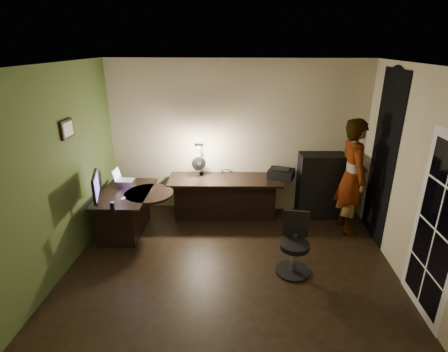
# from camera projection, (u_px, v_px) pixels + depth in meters

# --- Properties ---
(floor) EXTENTS (4.50, 4.00, 0.01)m
(floor) POSITION_uv_depth(u_px,v_px,m) (230.00, 272.00, 4.77)
(floor) COLOR black
(floor) RESTS_ON ground
(ceiling) EXTENTS (4.50, 4.00, 0.01)m
(ceiling) POSITION_uv_depth(u_px,v_px,m) (232.00, 65.00, 3.80)
(ceiling) COLOR silver
(ceiling) RESTS_ON floor
(wall_back) EXTENTS (4.50, 0.01, 2.70)m
(wall_back) POSITION_uv_depth(u_px,v_px,m) (236.00, 138.00, 6.15)
(wall_back) COLOR #C7B993
(wall_back) RESTS_ON floor
(wall_front) EXTENTS (4.50, 0.01, 2.70)m
(wall_front) POSITION_uv_depth(u_px,v_px,m) (217.00, 287.00, 2.42)
(wall_front) COLOR #C7B993
(wall_front) RESTS_ON floor
(wall_left) EXTENTS (0.01, 4.00, 2.70)m
(wall_left) POSITION_uv_depth(u_px,v_px,m) (53.00, 176.00, 4.42)
(wall_left) COLOR #C7B993
(wall_left) RESTS_ON floor
(wall_right) EXTENTS (0.01, 4.00, 2.70)m
(wall_right) POSITION_uv_depth(u_px,v_px,m) (420.00, 185.00, 4.15)
(wall_right) COLOR #C7B993
(wall_right) RESTS_ON floor
(green_wall_overlay) EXTENTS (0.00, 4.00, 2.70)m
(green_wall_overlay) POSITION_uv_depth(u_px,v_px,m) (54.00, 176.00, 4.42)
(green_wall_overlay) COLOR #435728
(green_wall_overlay) RESTS_ON floor
(arched_doorway) EXTENTS (0.01, 0.90, 2.60)m
(arched_doorway) POSITION_uv_depth(u_px,v_px,m) (383.00, 159.00, 5.24)
(arched_doorway) COLOR black
(arched_doorway) RESTS_ON floor
(french_door) EXTENTS (0.02, 0.92, 2.10)m
(french_door) POSITION_uv_depth(u_px,v_px,m) (436.00, 230.00, 3.75)
(french_door) COLOR white
(french_door) RESTS_ON floor
(framed_picture) EXTENTS (0.04, 0.30, 0.25)m
(framed_picture) POSITION_uv_depth(u_px,v_px,m) (67.00, 129.00, 4.66)
(framed_picture) COLOR black
(framed_picture) RESTS_ON wall_left
(desk_left) EXTENTS (0.80, 1.26, 0.72)m
(desk_left) POSITION_uv_depth(u_px,v_px,m) (127.00, 212.00, 5.65)
(desk_left) COLOR black
(desk_left) RESTS_ON floor
(desk_right) EXTENTS (1.97, 0.78, 0.73)m
(desk_right) POSITION_uv_depth(u_px,v_px,m) (225.00, 198.00, 6.17)
(desk_right) COLOR black
(desk_right) RESTS_ON floor
(cabinet) EXTENTS (0.79, 0.43, 1.16)m
(cabinet) POSITION_uv_depth(u_px,v_px,m) (320.00, 186.00, 6.13)
(cabinet) COLOR black
(cabinet) RESTS_ON floor
(laptop_stand) EXTENTS (0.25, 0.21, 0.10)m
(laptop_stand) POSITION_uv_depth(u_px,v_px,m) (125.00, 183.00, 5.78)
(laptop_stand) COLOR silver
(laptop_stand) RESTS_ON desk_left
(laptop) EXTENTS (0.29, 0.27, 0.20)m
(laptop) POSITION_uv_depth(u_px,v_px,m) (125.00, 175.00, 5.73)
(laptop) COLOR silver
(laptop) RESTS_ON laptop_stand
(monitor) EXTENTS (0.28, 0.56, 0.36)m
(monitor) POSITION_uv_depth(u_px,v_px,m) (95.00, 195.00, 5.01)
(monitor) COLOR black
(monitor) RESTS_ON desk_left
(mouse) EXTENTS (0.09, 0.11, 0.04)m
(mouse) POSITION_uv_depth(u_px,v_px,m) (123.00, 198.00, 5.30)
(mouse) COLOR silver
(mouse) RESTS_ON desk_left
(phone) EXTENTS (0.08, 0.13, 0.01)m
(phone) POSITION_uv_depth(u_px,v_px,m) (129.00, 189.00, 5.69)
(phone) COLOR black
(phone) RESTS_ON desk_left
(pen) EXTENTS (0.04, 0.14, 0.01)m
(pen) POSITION_uv_depth(u_px,v_px,m) (135.00, 207.00, 5.05)
(pen) COLOR black
(pen) RESTS_ON desk_left
(speaker) EXTENTS (0.07, 0.07, 0.17)m
(speaker) POSITION_uv_depth(u_px,v_px,m) (112.00, 208.00, 4.85)
(speaker) COLOR black
(speaker) RESTS_ON desk_left
(notepad) EXTENTS (0.18, 0.24, 0.01)m
(notepad) POSITION_uv_depth(u_px,v_px,m) (116.00, 196.00, 5.42)
(notepad) COLOR silver
(notepad) RESTS_ON desk_left
(desk_fan) EXTENTS (0.27, 0.22, 0.37)m
(desk_fan) POSITION_uv_depth(u_px,v_px,m) (199.00, 167.00, 6.08)
(desk_fan) COLOR black
(desk_fan) RESTS_ON desk_right
(headphones) EXTENTS (0.18, 0.11, 0.08)m
(headphones) POSITION_uv_depth(u_px,v_px,m) (226.00, 171.00, 6.32)
(headphones) COLOR navy
(headphones) RESTS_ON desk_right
(printer) EXTENTS (0.50, 0.44, 0.19)m
(printer) POSITION_uv_depth(u_px,v_px,m) (281.00, 174.00, 6.04)
(printer) COLOR black
(printer) RESTS_ON desk_right
(desk_lamp) EXTENTS (0.20, 0.32, 0.67)m
(desk_lamp) POSITION_uv_depth(u_px,v_px,m) (201.00, 157.00, 6.13)
(desk_lamp) COLOR black
(desk_lamp) RESTS_ON desk_right
(office_chair) EXTENTS (0.53, 0.53, 0.84)m
(office_chair) POSITION_uv_depth(u_px,v_px,m) (295.00, 245.00, 4.62)
(office_chair) COLOR black
(office_chair) RESTS_ON floor
(person) EXTENTS (0.52, 0.72, 1.88)m
(person) POSITION_uv_depth(u_px,v_px,m) (352.00, 177.00, 5.54)
(person) COLOR #D8A88C
(person) RESTS_ON floor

